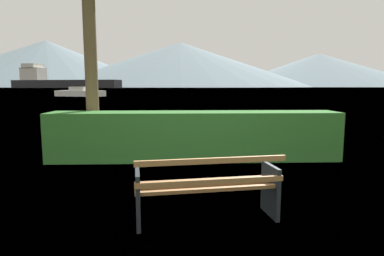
{
  "coord_description": "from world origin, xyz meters",
  "views": [
    {
      "loc": [
        -0.32,
        -3.92,
        1.69
      ],
      "look_at": [
        0.0,
        4.97,
        0.53
      ],
      "focal_mm": 30.06,
      "sensor_mm": 36.0,
      "label": 1
    }
  ],
  "objects_px": {
    "fishing_boat_near": "(80,93)",
    "sailboat_mid": "(74,88)",
    "park_bench": "(207,188)",
    "cargo_ship_large": "(57,81)"
  },
  "relations": [
    {
      "from": "park_bench",
      "to": "sailboat_mid",
      "type": "bearing_deg",
      "value": 108.33
    },
    {
      "from": "park_bench",
      "to": "cargo_ship_large",
      "type": "distance_m",
      "value": 305.84
    },
    {
      "from": "fishing_boat_near",
      "to": "sailboat_mid",
      "type": "xyz_separation_m",
      "value": [
        -59.44,
        180.22,
        -0.15
      ]
    },
    {
      "from": "cargo_ship_large",
      "to": "sailboat_mid",
      "type": "xyz_separation_m",
      "value": [
        32.32,
        -55.98,
        -5.51
      ]
    },
    {
      "from": "sailboat_mid",
      "to": "cargo_ship_large",
      "type": "bearing_deg",
      "value": 120.0
    },
    {
      "from": "cargo_ship_large",
      "to": "fishing_boat_near",
      "type": "bearing_deg",
      "value": -68.77
    },
    {
      "from": "cargo_ship_large",
      "to": "fishing_boat_near",
      "type": "xyz_separation_m",
      "value": [
        91.76,
        -236.21,
        -5.37
      ]
    },
    {
      "from": "cargo_ship_large",
      "to": "fishing_boat_near",
      "type": "height_order",
      "value": "cargo_ship_large"
    },
    {
      "from": "park_bench",
      "to": "fishing_boat_near",
      "type": "height_order",
      "value": "fishing_boat_near"
    },
    {
      "from": "sailboat_mid",
      "to": "park_bench",
      "type": "bearing_deg",
      "value": -71.67
    }
  ]
}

